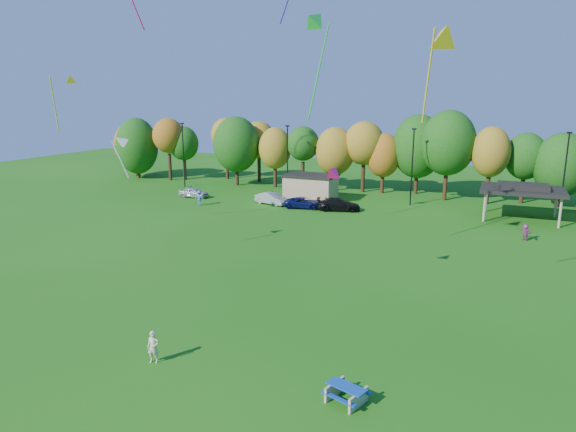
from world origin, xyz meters
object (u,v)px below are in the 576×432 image
at_px(kite_flyer, 153,347).
at_px(car_a, 194,192).
at_px(car_b, 272,198).
at_px(car_c, 304,203).
at_px(picnic_table, 346,393).
at_px(car_d, 338,204).

xyz_separation_m(kite_flyer, car_a, (-21.38, 36.50, -0.16)).
relative_size(car_b, car_c, 0.96).
height_order(picnic_table, car_a, car_a).
bearing_deg(car_c, car_a, 77.35).
height_order(car_a, car_b, car_b).
bearing_deg(picnic_table, kite_flyer, -159.21).
relative_size(picnic_table, car_d, 0.42).
distance_m(kite_flyer, car_d, 36.33).
bearing_deg(car_a, car_d, -90.70).
distance_m(car_c, car_d, 4.11).
bearing_deg(kite_flyer, car_c, 85.08).
height_order(car_a, car_d, car_d).
xyz_separation_m(car_b, car_d, (8.47, -0.24, 0.00)).
distance_m(kite_flyer, car_a, 42.30).
relative_size(kite_flyer, car_b, 0.38).
height_order(picnic_table, kite_flyer, kite_flyer).
xyz_separation_m(car_b, car_c, (4.37, -0.52, -0.08)).
xyz_separation_m(picnic_table, kite_flyer, (-9.64, -0.46, 0.39)).
distance_m(picnic_table, car_b, 41.23).
bearing_deg(car_d, car_c, 78.15).
bearing_deg(car_b, picnic_table, -134.82).
height_order(picnic_table, car_d, car_d).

